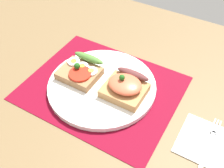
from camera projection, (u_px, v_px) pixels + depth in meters
ground_plane at (102, 92)px, 71.19cm from camera, size 120.00×90.00×3.20cm
placemat at (102, 88)px, 69.94cm from camera, size 38.50×31.23×0.30cm
plate at (102, 86)px, 69.36cm from camera, size 27.79×27.79×1.32cm
sandwich_egg_tomato at (81, 71)px, 70.12cm from camera, size 10.08×9.88×4.25cm
sandwich_salmon at (125, 87)px, 65.15cm from camera, size 10.14×10.21×5.82cm
napkin at (211, 144)px, 57.99cm from camera, size 13.83×11.58×0.60cm
fork at (210, 142)px, 57.89cm from camera, size 1.62×14.35×0.32cm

